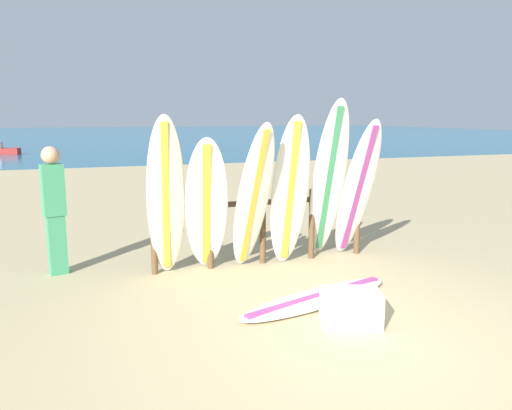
% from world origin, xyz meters
% --- Properties ---
extents(ground_plane, '(120.00, 120.00, 0.00)m').
position_xyz_m(ground_plane, '(0.00, 0.00, 0.00)').
color(ground_plane, tan).
extents(ocean_water, '(120.00, 80.00, 0.01)m').
position_xyz_m(ocean_water, '(0.00, 58.00, 0.00)').
color(ocean_water, '#196B93').
rests_on(ocean_water, ground).
extents(surfboard_rack, '(3.24, 0.09, 1.05)m').
position_xyz_m(surfboard_rack, '(0.03, 2.87, 0.65)').
color(surfboard_rack, brown).
rests_on(surfboard_rack, ground).
extents(surfboard_leaning_far_left, '(0.57, 0.77, 2.16)m').
position_xyz_m(surfboard_leaning_far_left, '(-1.40, 2.60, 1.08)').
color(surfboard_leaning_far_left, beige).
rests_on(surfboard_leaning_far_left, ground).
extents(surfboard_leaning_left, '(0.73, 1.03, 1.89)m').
position_xyz_m(surfboard_leaning_left, '(-0.88, 2.55, 0.95)').
color(surfboard_leaning_left, white).
rests_on(surfboard_leaning_left, ground).
extents(surfboard_leaning_center_left, '(0.57, 0.94, 2.07)m').
position_xyz_m(surfboard_leaning_center_left, '(-0.25, 2.47, 1.04)').
color(surfboard_leaning_center_left, white).
rests_on(surfboard_leaning_center_left, ground).
extents(surfboard_leaning_center, '(0.56, 0.57, 2.16)m').
position_xyz_m(surfboard_leaning_center, '(0.32, 2.57, 1.08)').
color(surfboard_leaning_center, silver).
rests_on(surfboard_leaning_center, ground).
extents(surfboard_leaning_center_right, '(0.68, 1.18, 2.38)m').
position_xyz_m(surfboard_leaning_center_right, '(0.93, 2.59, 1.19)').
color(surfboard_leaning_center_right, white).
rests_on(surfboard_leaning_center_right, ground).
extents(surfboard_leaning_right, '(0.56, 0.88, 2.11)m').
position_xyz_m(surfboard_leaning_right, '(1.42, 2.61, 1.05)').
color(surfboard_leaning_right, white).
rests_on(surfboard_leaning_right, ground).
extents(surfboard_lying_on_sand, '(2.29, 1.20, 0.08)m').
position_xyz_m(surfboard_lying_on_sand, '(0.12, 1.24, 0.04)').
color(surfboard_lying_on_sand, silver).
rests_on(surfboard_lying_on_sand, ground).
extents(beachgoer_standing, '(0.32, 0.25, 1.74)m').
position_xyz_m(beachgoer_standing, '(-2.78, 3.29, 0.96)').
color(beachgoer_standing, '#3F9966').
rests_on(beachgoer_standing, ground).
extents(cooler_box, '(0.70, 0.58, 0.36)m').
position_xyz_m(cooler_box, '(0.15, 0.53, 0.18)').
color(cooler_box, white).
rests_on(cooler_box, ground).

